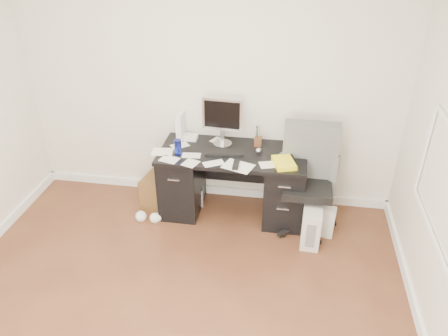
% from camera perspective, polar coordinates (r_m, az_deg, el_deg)
% --- Properties ---
extents(ground, '(4.00, 4.00, 0.00)m').
position_cam_1_polar(ground, '(3.72, -7.72, -20.18)').
color(ground, '#4E2619').
rests_on(ground, ground).
extents(room_shell, '(4.02, 4.02, 2.71)m').
position_cam_1_polar(room_shell, '(2.68, -9.30, 3.38)').
color(room_shell, silver).
rests_on(room_shell, ground).
extents(desk, '(1.50, 0.70, 0.75)m').
position_cam_1_polar(desk, '(4.63, 1.10, -1.72)').
color(desk, black).
rests_on(desk, ground).
extents(loose_papers, '(1.10, 0.60, 0.00)m').
position_cam_1_polar(loose_papers, '(4.43, -1.51, 2.00)').
color(loose_papers, white).
rests_on(loose_papers, desk).
extents(lcd_monitor, '(0.43, 0.26, 0.52)m').
position_cam_1_polar(lcd_monitor, '(4.48, -0.20, 6.06)').
color(lcd_monitor, '#B5B5B9').
rests_on(lcd_monitor, desk).
extents(keyboard, '(0.39, 0.17, 0.02)m').
position_cam_1_polar(keyboard, '(4.42, 0.05, 2.06)').
color(keyboard, black).
rests_on(keyboard, desk).
extents(computer_mouse, '(0.08, 0.08, 0.06)m').
position_cam_1_polar(computer_mouse, '(4.42, 4.52, 2.27)').
color(computer_mouse, '#B5B5B9').
rests_on(computer_mouse, desk).
extents(travel_mug, '(0.08, 0.08, 0.16)m').
position_cam_1_polar(travel_mug, '(4.40, -6.05, 2.73)').
color(travel_mug, navy).
rests_on(travel_mug, desk).
extents(white_binder, '(0.12, 0.25, 0.29)m').
position_cam_1_polar(white_binder, '(4.72, -5.61, 5.62)').
color(white_binder, silver).
rests_on(white_binder, desk).
extents(magazine_file, '(0.18, 0.25, 0.26)m').
position_cam_1_polar(magazine_file, '(4.48, 9.24, 3.76)').
color(magazine_file, '#9F7A4D').
rests_on(magazine_file, desk).
extents(pen_cup, '(0.09, 0.09, 0.22)m').
position_cam_1_polar(pen_cup, '(4.54, 4.49, 4.18)').
color(pen_cup, '#552918').
rests_on(pen_cup, desk).
extents(yellow_book, '(0.27, 0.31, 0.05)m').
position_cam_1_polar(yellow_book, '(4.25, 7.92, 0.69)').
color(yellow_book, yellow).
rests_on(yellow_book, desk).
extents(paper_remote, '(0.34, 0.31, 0.02)m').
position_cam_1_polar(paper_remote, '(4.19, 1.85, 0.36)').
color(paper_remote, white).
rests_on(paper_remote, desk).
extents(office_chair, '(0.63, 0.63, 1.11)m').
position_cam_1_polar(office_chair, '(4.40, 10.88, -1.76)').
color(office_chair, '#535654').
rests_on(office_chair, ground).
extents(pc_tower, '(0.20, 0.41, 0.40)m').
position_cam_1_polar(pc_tower, '(4.44, 11.34, -7.07)').
color(pc_tower, beige).
rests_on(pc_tower, ground).
extents(shopping_bag, '(0.27, 0.22, 0.33)m').
position_cam_1_polar(shopping_bag, '(4.56, 12.73, -6.73)').
color(shopping_bag, silver).
rests_on(shopping_bag, ground).
extents(wicker_basket, '(0.41, 0.41, 0.35)m').
position_cam_1_polar(wicker_basket, '(4.92, -8.28, -3.02)').
color(wicker_basket, '#512C18').
rests_on(wicker_basket, ground).
extents(desk_printer, '(0.43, 0.37, 0.22)m').
position_cam_1_polar(desk_printer, '(4.99, -4.88, -3.13)').
color(desk_printer, '#5C5C61').
rests_on(desk_printer, ground).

